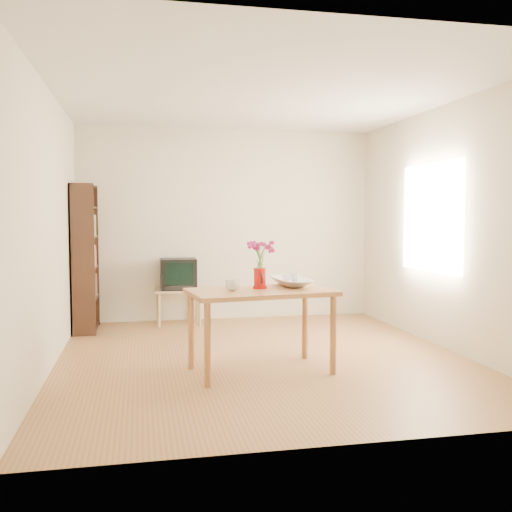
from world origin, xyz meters
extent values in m
plane|color=brown|center=(0.00, 0.00, 0.00)|extent=(4.50, 4.50, 0.00)
plane|color=white|center=(0.00, 0.00, 2.60)|extent=(4.50, 4.50, 0.00)
plane|color=beige|center=(0.00, 2.25, 1.30)|extent=(4.00, 0.00, 4.00)
plane|color=beige|center=(0.00, -2.25, 1.30)|extent=(4.00, 0.00, 4.00)
plane|color=beige|center=(-2.00, 0.00, 1.30)|extent=(0.00, 4.50, 4.50)
plane|color=beige|center=(2.00, 0.00, 1.30)|extent=(0.00, 4.50, 4.50)
plane|color=white|center=(1.98, 0.30, 1.40)|extent=(0.00, 1.30, 1.30)
cube|color=#996234|center=(-0.12, -0.51, 0.73)|extent=(1.36, 0.89, 0.04)
cylinder|color=#996234|center=(-0.65, -0.89, 0.35)|extent=(0.06, 0.06, 0.71)
cylinder|color=#996234|center=(0.49, -0.73, 0.35)|extent=(0.06, 0.06, 0.71)
cylinder|color=#996234|center=(-0.73, -0.29, 0.35)|extent=(0.06, 0.06, 0.71)
cylinder|color=#996234|center=(0.41, -0.13, 0.35)|extent=(0.06, 0.06, 0.71)
cube|color=tan|center=(-0.70, 1.97, 0.45)|extent=(0.60, 0.45, 0.03)
cylinder|color=tan|center=(-0.96, 1.78, 0.22)|extent=(0.04, 0.04, 0.43)
cylinder|color=tan|center=(-0.44, 1.78, 0.22)|extent=(0.04, 0.04, 0.43)
cylinder|color=tan|center=(-0.96, 2.15, 0.22)|extent=(0.04, 0.04, 0.43)
cylinder|color=tan|center=(-0.44, 2.15, 0.22)|extent=(0.04, 0.04, 0.43)
cube|color=black|center=(-1.85, 1.41, 0.90)|extent=(0.28, 0.02, 1.80)
cube|color=black|center=(-1.85, 2.09, 0.90)|extent=(0.28, 0.03, 1.80)
cube|color=black|center=(-1.98, 1.75, 0.90)|extent=(0.02, 0.70, 1.80)
cube|color=black|center=(-1.85, 1.75, 0.04)|extent=(0.27, 0.65, 0.02)
cube|color=black|center=(-1.85, 1.75, 0.40)|extent=(0.27, 0.65, 0.02)
cube|color=black|center=(-1.85, 1.75, 0.78)|extent=(0.27, 0.65, 0.02)
cube|color=black|center=(-1.85, 1.75, 1.16)|extent=(0.27, 0.65, 0.02)
cube|color=black|center=(-1.85, 1.75, 1.52)|extent=(0.27, 0.65, 0.02)
cube|color=black|center=(-1.85, 1.75, 1.78)|extent=(0.27, 0.65, 0.02)
cylinder|color=red|center=(-0.11, -0.41, 0.84)|extent=(0.11, 0.11, 0.18)
cylinder|color=red|center=(-0.11, -0.41, 0.76)|extent=(0.13, 0.13, 0.02)
cylinder|color=red|center=(-0.11, -0.41, 0.93)|extent=(0.12, 0.12, 0.01)
cone|color=red|center=(-0.11, -0.46, 0.91)|extent=(0.05, 0.07, 0.06)
torus|color=black|center=(-0.11, -0.34, 0.85)|extent=(0.02, 0.10, 0.10)
imported|color=white|center=(-0.39, -0.52, 0.80)|extent=(0.18, 0.18, 0.10)
imported|color=white|center=(0.23, -0.24, 0.96)|extent=(0.49, 0.49, 0.43)
imported|color=white|center=(0.19, -0.24, 0.92)|extent=(0.10, 0.10, 0.07)
imported|color=white|center=(0.27, -0.22, 0.92)|extent=(0.11, 0.11, 0.07)
cube|color=black|center=(-0.70, 1.97, 0.66)|extent=(0.46, 0.42, 0.40)
cube|color=black|center=(-0.70, 2.05, 0.68)|extent=(0.32, 0.23, 0.28)
cube|color=black|center=(-0.70, 1.75, 0.68)|extent=(0.36, 0.01, 0.28)
camera|label=1|loc=(-1.19, -5.51, 1.41)|focal=40.00mm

